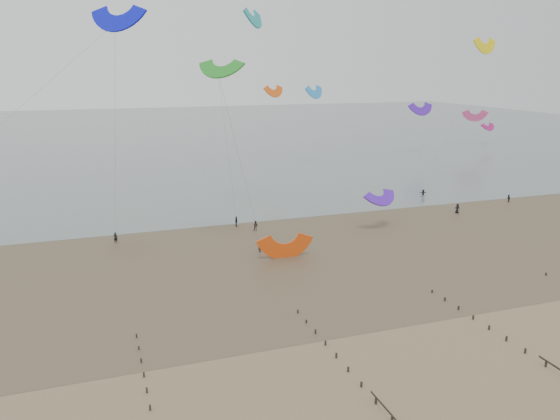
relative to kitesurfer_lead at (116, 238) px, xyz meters
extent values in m
plane|color=brown|center=(14.46, -45.70, -0.90)|extent=(500.00, 500.00, 0.00)
plane|color=#475654|center=(14.46, 154.30, -0.87)|extent=(500.00, 500.00, 0.00)
plane|color=#473A28|center=(14.46, -10.70, -0.89)|extent=(500.00, 500.00, 0.00)
ellipsoid|color=slate|center=(-3.54, -23.70, -0.89)|extent=(23.60, 14.36, 0.01)
ellipsoid|color=slate|center=(26.46, -7.70, -0.89)|extent=(33.64, 18.32, 0.01)
ellipsoid|color=slate|center=(59.46, -15.70, -0.89)|extent=(19.65, 13.67, 0.01)
cube|color=black|center=(0.46, -46.86, -0.65)|extent=(0.16, 0.16, 0.59)
cube|color=black|center=(0.46, -44.23, -0.67)|extent=(0.16, 0.16, 0.57)
cube|color=black|center=(0.46, -41.60, -0.68)|extent=(0.16, 0.16, 0.54)
cube|color=black|center=(0.46, -38.96, -0.70)|extent=(0.16, 0.16, 0.51)
cube|color=black|center=(0.46, -36.33, -0.71)|extent=(0.16, 0.16, 0.48)
cube|color=black|center=(0.46, -33.70, -0.73)|extent=(0.16, 0.16, 0.45)
cube|color=black|center=(18.46, -54.75, -0.61)|extent=(0.16, 0.16, 0.68)
cube|color=black|center=(18.46, -52.12, -0.63)|extent=(0.16, 0.16, 0.65)
cube|color=black|center=(18.46, -49.49, -0.64)|extent=(0.16, 0.16, 0.62)
cube|color=black|center=(18.46, -46.86, -0.65)|extent=(0.16, 0.16, 0.59)
cube|color=black|center=(18.46, -44.23, -0.67)|extent=(0.16, 0.16, 0.57)
cube|color=black|center=(18.46, -41.60, -0.68)|extent=(0.16, 0.16, 0.54)
cube|color=black|center=(18.46, -38.96, -0.70)|extent=(0.16, 0.16, 0.51)
cube|color=black|center=(18.46, -36.33, -0.71)|extent=(0.16, 0.16, 0.48)
cube|color=black|center=(18.46, -33.70, -0.73)|extent=(0.16, 0.16, 0.45)
cube|color=black|center=(36.46, -52.12, -0.63)|extent=(0.16, 0.16, 0.65)
cube|color=black|center=(36.46, -49.49, -0.64)|extent=(0.16, 0.16, 0.62)
cube|color=black|center=(36.46, -46.86, -0.65)|extent=(0.16, 0.16, 0.59)
cube|color=black|center=(36.46, -44.23, -0.67)|extent=(0.16, 0.16, 0.57)
cube|color=black|center=(36.46, -41.60, -0.68)|extent=(0.16, 0.16, 0.54)
cube|color=black|center=(36.46, -38.96, -0.70)|extent=(0.16, 0.16, 0.51)
cube|color=black|center=(36.46, -36.33, -0.71)|extent=(0.16, 0.16, 0.48)
cube|color=black|center=(36.46, -33.70, -0.73)|extent=(0.16, 0.16, 0.45)
cube|color=black|center=(54.46, -33.70, -0.73)|extent=(0.16, 0.16, 0.45)
imported|color=black|center=(0.00, 0.00, 0.00)|extent=(0.77, 0.65, 1.80)
imported|color=black|center=(20.67, 2.77, 0.01)|extent=(0.91, 1.15, 1.83)
imported|color=black|center=(20.62, -11.86, -0.15)|extent=(1.12, 1.02, 1.51)
imported|color=black|center=(78.95, 1.66, -0.09)|extent=(0.89, 0.97, 1.62)
imported|color=black|center=(63.34, -2.32, 0.04)|extent=(1.02, 1.10, 1.89)
imported|color=black|center=(23.19, -0.94, -0.01)|extent=(0.97, 0.81, 1.78)
imported|color=black|center=(64.91, 11.76, -0.09)|extent=(1.57, 0.87, 1.62)
camera|label=1|loc=(-2.20, -87.39, 26.46)|focal=35.00mm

